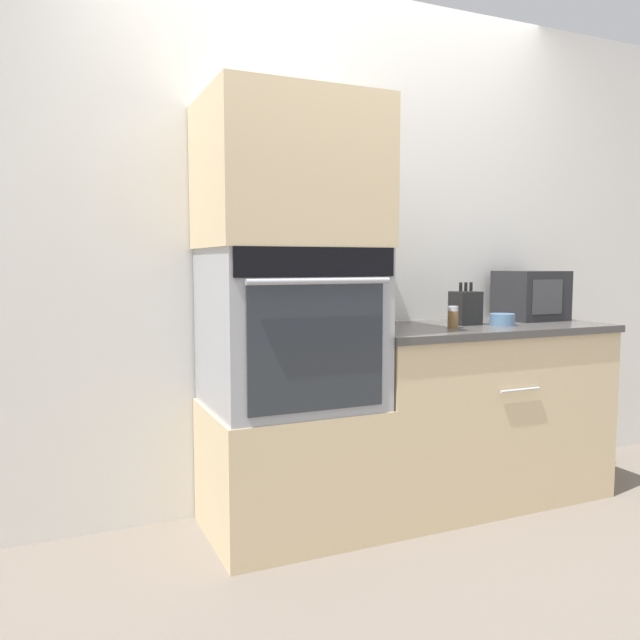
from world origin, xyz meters
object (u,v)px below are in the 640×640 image
(microwave, at_px, (531,295))
(bowl, at_px, (502,320))
(condiment_jar_near, at_px, (387,315))
(knife_block, at_px, (465,308))
(wall_oven, at_px, (290,328))
(condiment_jar_mid, at_px, (453,318))

(microwave, distance_m, bowl, 0.40)
(bowl, bearing_deg, condiment_jar_near, 156.59)
(knife_block, relative_size, bowl, 1.71)
(wall_oven, distance_m, knife_block, 0.95)
(wall_oven, relative_size, microwave, 2.24)
(wall_oven, bearing_deg, microwave, 4.25)
(wall_oven, bearing_deg, knife_block, 1.95)
(microwave, xyz_separation_m, condiment_jar_near, (-0.86, 0.05, -0.08))
(bowl, bearing_deg, wall_oven, 176.20)
(microwave, height_order, condiment_jar_near, microwave)
(microwave, bearing_deg, knife_block, -171.28)
(bowl, distance_m, condiment_jar_near, 0.57)
(knife_block, bearing_deg, microwave, 8.72)
(knife_block, relative_size, condiment_jar_near, 2.00)
(microwave, bearing_deg, bowl, -152.22)
(microwave, bearing_deg, wall_oven, -175.75)
(wall_oven, xyz_separation_m, condiment_jar_mid, (0.78, -0.09, 0.02))
(wall_oven, distance_m, microwave, 1.43)
(microwave, distance_m, knife_block, 0.49)
(wall_oven, bearing_deg, condiment_jar_mid, -6.44)
(wall_oven, distance_m, condiment_jar_mid, 0.79)
(wall_oven, xyz_separation_m, microwave, (1.43, 0.11, 0.10))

